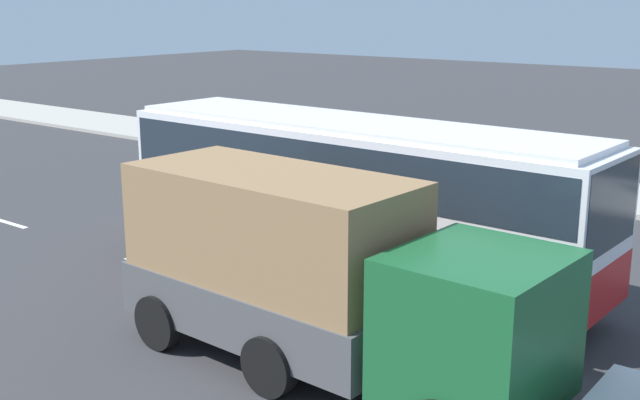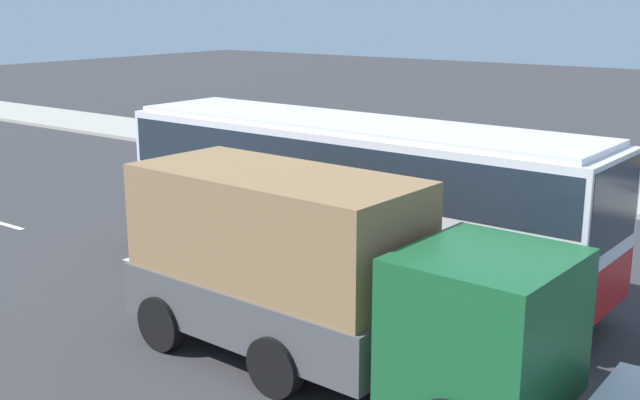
# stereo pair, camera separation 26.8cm
# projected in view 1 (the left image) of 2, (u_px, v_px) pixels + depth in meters

# --- Properties ---
(ground_plane) EXTENTS (120.00, 120.00, 0.00)m
(ground_plane) POSITION_uv_depth(u_px,v_px,m) (332.00, 262.00, 18.19)
(ground_plane) COLOR #333335
(sidewalk_curb) EXTENTS (80.00, 4.00, 0.15)m
(sidewalk_curb) POSITION_uv_depth(u_px,v_px,m) (516.00, 183.00, 25.83)
(sidewalk_curb) COLOR #A8A399
(sidewalk_curb) RESTS_ON ground_plane
(lane_centreline) EXTENTS (34.31, 0.16, 0.01)m
(lane_centreline) POSITION_uv_depth(u_px,v_px,m) (231.00, 289.00, 16.42)
(lane_centreline) COLOR white
(lane_centreline) RESTS_ON ground_plane
(coach_bus) EXTENTS (10.89, 2.90, 3.44)m
(coach_bus) POSITION_uv_depth(u_px,v_px,m) (352.00, 183.00, 16.48)
(coach_bus) COLOR red
(coach_bus) RESTS_ON ground_plane
(cargo_truck) EXTENTS (7.52, 2.74, 3.15)m
(cargo_truck) POSITION_uv_depth(u_px,v_px,m) (317.00, 272.00, 12.42)
(cargo_truck) COLOR #19592D
(cargo_truck) RESTS_ON ground_plane
(pedestrian_at_crossing) EXTENTS (0.32, 0.32, 1.69)m
(pedestrian_at_crossing) POSITION_uv_depth(u_px,v_px,m) (517.00, 161.00, 23.98)
(pedestrian_at_crossing) COLOR #38334C
(pedestrian_at_crossing) RESTS_ON sidewalk_curb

